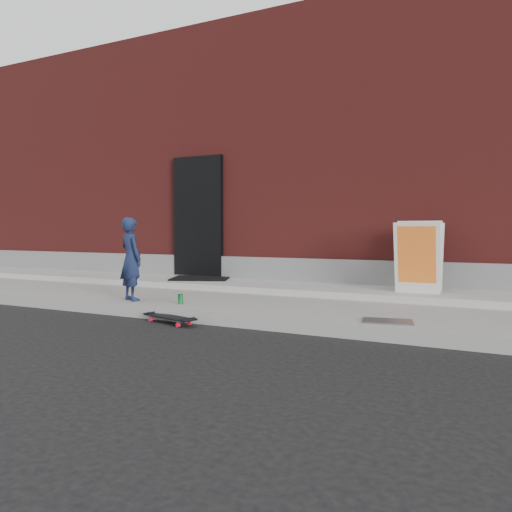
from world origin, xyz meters
The scene contains 10 objects.
ground centered at (0.00, 0.00, 0.00)m, with size 80.00×80.00×0.00m, color black.
sidewalk centered at (0.00, 1.50, 0.07)m, with size 20.00×3.00×0.15m, color gray.
apron centered at (0.00, 2.40, 0.20)m, with size 20.00×1.20×0.10m, color #969791.
building centered at (0.00, 6.99, 2.50)m, with size 20.00×8.10×5.00m.
child centered at (-2.06, 0.41, 0.73)m, with size 0.43×0.28×1.17m, color #161E3F.
skateboard centered at (-1.02, -0.12, 0.07)m, with size 0.81×0.41×0.09m.
pizza_sign centered at (1.53, 2.31, 0.76)m, with size 0.62×0.73×1.02m.
soda_can centered at (-1.24, 0.43, 0.22)m, with size 0.07×0.07×0.13m, color #1C8D3E.
doormat centered at (-2.30, 2.56, 0.26)m, with size 1.00×0.81×0.03m, color black.
utility_plate centered at (1.51, 0.35, 0.16)m, with size 0.53×0.34×0.02m, color #56565B.
Camera 1 is at (2.62, -5.04, 1.14)m, focal length 35.00 mm.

